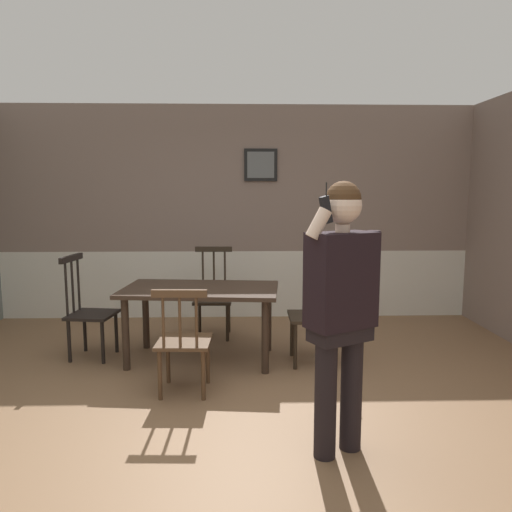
# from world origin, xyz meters

# --- Properties ---
(ground_plane) EXTENTS (6.94, 6.94, 0.00)m
(ground_plane) POSITION_xyz_m (0.00, 0.00, 0.00)
(ground_plane) COLOR #846042
(room_back_partition) EXTENTS (6.31, 0.17, 2.79)m
(room_back_partition) POSITION_xyz_m (0.00, 2.94, 1.34)
(room_back_partition) COLOR gray
(room_back_partition) RESTS_ON ground_plane
(dining_table) EXTENTS (1.59, 0.99, 0.74)m
(dining_table) POSITION_xyz_m (-0.32, 1.22, 0.64)
(dining_table) COLOR #38281E
(dining_table) RESTS_ON ground_plane
(chair_near_window) EXTENTS (0.48, 0.48, 1.05)m
(chair_near_window) POSITION_xyz_m (-1.47, 1.33, 0.48)
(chair_near_window) COLOR black
(chair_near_window) RESTS_ON ground_plane
(chair_by_doorway) EXTENTS (0.44, 0.44, 1.03)m
(chair_by_doorway) POSITION_xyz_m (-0.25, 2.03, 0.48)
(chair_by_doorway) COLOR #2D2319
(chair_by_doorway) RESTS_ON ground_plane
(chair_at_table_head) EXTENTS (0.47, 0.47, 1.02)m
(chair_at_table_head) POSITION_xyz_m (0.82, 1.12, 0.49)
(chair_at_table_head) COLOR #2D2319
(chair_at_table_head) RESTS_ON ground_plane
(chair_opposite_corner) EXTENTS (0.45, 0.45, 0.92)m
(chair_opposite_corner) POSITION_xyz_m (-0.40, 0.41, 0.45)
(chair_opposite_corner) COLOR #513823
(chair_opposite_corner) RESTS_ON ground_plane
(person_figure) EXTENTS (0.52, 0.40, 1.75)m
(person_figure) POSITION_xyz_m (0.71, -0.55, 1.02)
(person_figure) COLOR black
(person_figure) RESTS_ON ground_plane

